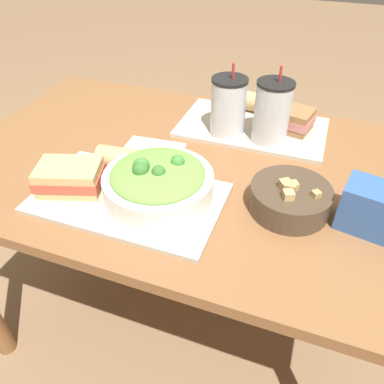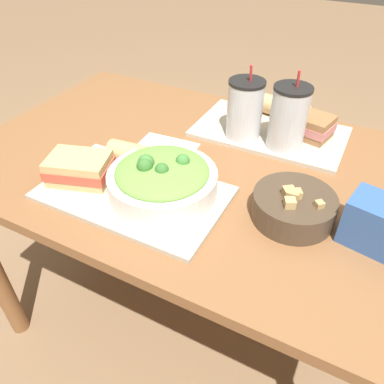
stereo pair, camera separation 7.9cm
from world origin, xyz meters
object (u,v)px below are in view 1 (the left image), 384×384
sandwich_far (288,118)px  napkin_folded (152,150)px  baguette_far (265,105)px  drink_cup_red (272,114)px  salad_bowl (157,181)px  soup_bowl (290,198)px  drink_cup_dark (228,109)px  baguette_near (131,161)px  chip_bag (374,209)px  sandwich_near (70,177)px

sandwich_far → napkin_folded: 0.42m
baguette_far → drink_cup_red: size_ratio=0.75×
salad_bowl → drink_cup_red: 0.39m
baguette_far → drink_cup_red: (0.04, -0.16, 0.05)m
sandwich_far → soup_bowl: bearing=-67.6°
sandwich_far → drink_cup_dark: bearing=-137.7°
salad_bowl → soup_bowl: bearing=13.0°
soup_bowl → baguette_near: soup_bowl is taller
baguette_far → drink_cup_dark: 0.19m
salad_bowl → napkin_folded: size_ratio=1.46×
sandwich_far → drink_cup_red: 0.11m
chip_bag → napkin_folded: 0.59m
soup_bowl → sandwich_near: 0.51m
drink_cup_dark → sandwich_near: bearing=-125.6°
baguette_far → sandwich_far: bearing=-120.7°
baguette_far → chip_bag: chip_bag is taller
sandwich_near → drink_cup_dark: 0.48m
sandwich_near → drink_cup_red: (0.40, 0.38, 0.05)m
sandwich_far → drink_cup_red: (-0.04, -0.09, 0.05)m
salad_bowl → baguette_near: salad_bowl is taller
sandwich_near → baguette_far: sandwich_near is taller
soup_bowl → baguette_far: size_ratio=1.10×
salad_bowl → soup_bowl: (0.29, 0.07, -0.02)m
sandwich_far → drink_cup_red: drink_cup_red is taller
chip_bag → baguette_near: bearing=-168.9°
sandwich_near → sandwich_far: (0.44, 0.48, 0.00)m
baguette_near → napkin_folded: (-0.00, 0.12, -0.04)m
sandwich_near → baguette_near: bearing=30.3°
salad_bowl → baguette_near: (-0.10, 0.07, -0.01)m
baguette_near → baguette_far: same height
sandwich_far → napkin_folded: bearing=-131.6°
baguette_far → drink_cup_dark: bearing=164.2°
salad_bowl → soup_bowl: size_ratio=1.41×
sandwich_near → chip_bag: 0.68m
sandwich_near → chip_bag: bearing=-8.3°
salad_bowl → drink_cup_red: (0.19, 0.34, 0.04)m
sandwich_far → chip_bag: 0.43m
sandwich_near → drink_cup_dark: drink_cup_dark is taller
chip_bag → soup_bowl: bearing=-169.3°
sandwich_near → drink_cup_red: drink_cup_red is taller
sandwich_far → napkin_folded: (-0.34, -0.24, -0.04)m
baguette_far → salad_bowl: bearing=173.4°
sandwich_near → drink_cup_dark: bearing=36.5°
sandwich_near → napkin_folded: size_ratio=1.01×
sandwich_near → sandwich_far: same height
sandwich_far → chip_bag: size_ratio=1.07×
drink_cup_dark → napkin_folded: 0.25m
salad_bowl → chip_bag: size_ratio=1.73×
drink_cup_dark → drink_cup_red: (0.12, 0.00, 0.00)m
baguette_far → drink_cup_dark: (-0.08, -0.16, 0.05)m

